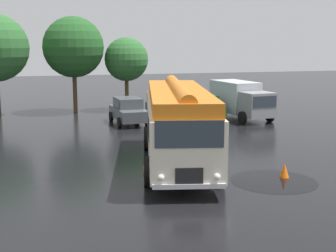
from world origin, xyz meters
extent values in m
plane|color=black|center=(0.00, 0.00, 0.00)|extent=(120.00, 120.00, 0.00)
cube|color=silver|center=(-0.63, 0.57, 1.60)|extent=(4.70, 10.31, 2.10)
cube|color=orange|center=(-0.63, 0.57, 2.93)|extent=(4.46, 10.07, 0.56)
cylinder|color=orange|center=(-0.63, 0.57, 3.19)|extent=(2.74, 9.39, 0.60)
cube|color=#2D3842|center=(0.67, 0.57, 2.17)|extent=(1.85, 7.80, 0.84)
cube|color=#2D3842|center=(-1.79, 1.15, 2.17)|extent=(1.85, 7.80, 0.84)
cube|color=orange|center=(0.65, 0.48, 1.63)|extent=(1.89, 7.99, 0.12)
cube|color=orange|center=(-1.81, 1.05, 1.63)|extent=(1.89, 7.99, 0.12)
cube|color=#2D3842|center=(-1.76, -4.32, 2.27)|extent=(2.15, 0.53, 0.88)
cube|color=black|center=(-1.76, -4.32, 0.90)|extent=(0.89, 0.26, 0.56)
cube|color=silver|center=(-1.77, -4.34, 0.57)|extent=(2.34, 0.64, 0.16)
sphere|color=white|center=(-0.89, -4.54, 0.87)|extent=(0.22, 0.22, 0.22)
sphere|color=white|center=(-2.64, -4.13, 0.87)|extent=(0.22, 0.22, 0.22)
cylinder|color=black|center=(-0.06, -2.75, 0.55)|extent=(0.52, 1.13, 1.10)
cylinder|color=orange|center=(-0.06, -2.75, 0.55)|extent=(0.40, 0.45, 0.39)
cylinder|color=black|center=(-2.59, -2.16, 0.55)|extent=(0.52, 1.13, 1.10)
cylinder|color=orange|center=(-2.59, -2.16, 0.55)|extent=(0.40, 0.45, 0.39)
cylinder|color=black|center=(1.30, 3.10, 0.55)|extent=(0.52, 1.13, 1.10)
cylinder|color=orange|center=(1.30, 3.10, 0.55)|extent=(0.40, 0.45, 0.39)
cylinder|color=black|center=(-1.23, 3.69, 0.55)|extent=(0.52, 1.13, 1.10)
cylinder|color=orange|center=(-1.23, 3.69, 0.55)|extent=(0.40, 0.45, 0.39)
cube|color=#4C5156|center=(-0.61, 11.29, 0.67)|extent=(1.87, 4.26, 0.70)
cube|color=#4C5156|center=(-0.62, 11.44, 1.34)|extent=(1.58, 2.24, 0.64)
cube|color=#2D3842|center=(0.14, 11.47, 1.34)|extent=(0.10, 1.93, 0.50)
cube|color=#2D3842|center=(-1.38, 11.41, 1.34)|extent=(0.10, 1.93, 0.50)
cylinder|color=black|center=(0.32, 10.03, 0.32)|extent=(0.23, 0.65, 0.64)
cylinder|color=black|center=(-1.44, 9.96, 0.32)|extent=(0.23, 0.65, 0.64)
cylinder|color=black|center=(0.21, 12.63, 0.32)|extent=(0.23, 0.65, 0.64)
cylinder|color=black|center=(-1.54, 12.56, 0.32)|extent=(0.23, 0.65, 0.64)
cube|color=black|center=(2.13, 11.93, 0.67)|extent=(1.99, 4.31, 0.70)
cube|color=black|center=(2.12, 12.08, 1.34)|extent=(1.65, 2.28, 0.64)
cube|color=#2D3842|center=(2.87, 12.13, 1.34)|extent=(0.16, 1.93, 0.50)
cube|color=#2D3842|center=(1.36, 12.02, 1.34)|extent=(0.16, 1.93, 0.50)
cylinder|color=black|center=(3.10, 10.69, 0.32)|extent=(0.24, 0.65, 0.64)
cylinder|color=black|center=(1.34, 10.56, 0.32)|extent=(0.24, 0.65, 0.64)
cylinder|color=black|center=(2.91, 13.29, 0.32)|extent=(0.24, 0.65, 0.64)
cylinder|color=black|center=(1.16, 13.16, 0.32)|extent=(0.24, 0.65, 0.64)
cube|color=#144C28|center=(4.70, 11.77, 0.67)|extent=(1.73, 4.21, 0.70)
cube|color=#144C28|center=(4.70, 11.92, 1.34)|extent=(1.51, 2.19, 0.64)
cube|color=#2D3842|center=(5.46, 11.92, 1.34)|extent=(0.04, 1.93, 0.50)
cube|color=#2D3842|center=(3.94, 11.93, 1.34)|extent=(0.04, 1.93, 0.50)
cylinder|color=black|center=(5.57, 10.47, 0.32)|extent=(0.20, 0.64, 0.64)
cylinder|color=black|center=(3.81, 10.48, 0.32)|extent=(0.20, 0.64, 0.64)
cylinder|color=black|center=(5.59, 13.07, 0.32)|extent=(0.20, 0.64, 0.64)
cylinder|color=black|center=(3.83, 13.08, 0.32)|extent=(0.20, 0.64, 0.64)
cube|color=#B2B7BC|center=(7.17, 12.13, 1.45)|extent=(2.38, 4.12, 2.10)
cube|color=gray|center=(7.45, 9.25, 1.20)|extent=(2.06, 1.92, 1.60)
cube|color=#2D3842|center=(7.54, 8.37, 1.48)|extent=(1.69, 0.20, 0.72)
cylinder|color=black|center=(8.48, 9.41, 0.40)|extent=(0.32, 0.82, 0.80)
cylinder|color=black|center=(6.41, 9.20, 0.40)|extent=(0.32, 0.82, 0.80)
cylinder|color=black|center=(8.13, 12.96, 0.40)|extent=(0.32, 0.82, 0.80)
cylinder|color=black|center=(6.06, 12.75, 0.40)|extent=(0.32, 0.82, 0.80)
sphere|color=#2D662D|center=(-8.35, 16.99, 4.55)|extent=(3.21, 3.21, 3.21)
cylinder|color=#4C3823|center=(-3.45, 17.37, 1.58)|extent=(0.31, 0.31, 3.17)
sphere|color=#235623|center=(-3.45, 17.37, 4.85)|extent=(4.48, 4.48, 4.48)
sphere|color=#235623|center=(-3.03, 17.36, 4.85)|extent=(3.43, 3.43, 3.43)
cylinder|color=#4C3823|center=(0.47, 17.31, 1.34)|extent=(0.29, 0.29, 2.68)
sphere|color=#2D662D|center=(0.47, 17.31, 3.92)|extent=(3.32, 3.32, 3.32)
sphere|color=#2D662D|center=(0.26, 17.40, 3.76)|extent=(2.52, 2.52, 2.52)
cone|color=orange|center=(2.72, -2.52, 0.28)|extent=(0.36, 0.36, 0.55)
cylinder|color=black|center=(2.07, -2.88, 0.00)|extent=(3.23, 3.23, 0.01)
camera|label=1|loc=(-6.40, -17.99, 5.07)|focal=50.00mm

